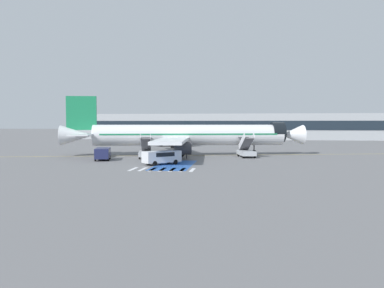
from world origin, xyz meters
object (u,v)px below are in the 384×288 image
Objects in this scene: airliner at (185,135)px; terminal_building at (225,127)px; boarding_stairs_forward at (246,151)px; boarding_stairs_aft at (146,152)px; service_van_0 at (162,156)px; ground_crew_0 at (186,152)px; fuel_tanker at (174,139)px; service_van_1 at (103,153)px; ground_crew_1 at (180,152)px.

airliner is 0.37× the size of terminal_building.
boarding_stairs_forward is 1.00× the size of boarding_stairs_aft.
service_van_0 is 2.97× the size of ground_crew_0.
fuel_tanker is 35.28m from service_van_1.
ground_crew_0 is at bearing -13.56° from boarding_stairs_aft.
service_van_0 reaches higher than ground_crew_0.
service_van_1 is at bearing -60.53° from airliner.
airliner is 14.78m from service_van_0.
service_van_1 is at bearing -101.14° from terminal_building.
fuel_tanker is 5.15× the size of ground_crew_1.
boarding_stairs_aft reaches higher than service_van_1.
ground_crew_0 is 1.25m from ground_crew_1.
boarding_stairs_forward reaches higher than service_van_0.
boarding_stairs_aft reaches higher than service_van_0.
ground_crew_0 is 0.93× the size of ground_crew_1.
boarding_stairs_forward reaches higher than service_van_1.
fuel_tanker is at bearing -4.89° from ground_crew_0.
service_van_0 is 2.77× the size of ground_crew_1.
boarding_stairs_aft is 3.03× the size of ground_crew_1.
boarding_stairs_forward is 22.70m from service_van_1.
ground_crew_1 is at bearing -93.28° from terminal_building.
boarding_stairs_forward reaches higher than fuel_tanker.
ground_crew_0 is (1.00, -5.76, -2.49)m from airliner.
boarding_stairs_aft is at bearing -6.42° from fuel_tanker.
boarding_stairs_forward is 31.85m from fuel_tanker.
service_van_0 is 10.97m from service_van_1.
terminal_building is (5.45, 82.86, 3.29)m from service_van_0.
boarding_stairs_aft is (-15.81, -3.49, 0.00)m from boarding_stairs_forward.
ground_crew_1 reaches higher than service_van_0.
airliner is 6.36m from ground_crew_0.
ground_crew_1 is (0.07, -6.59, -2.41)m from airliner.
terminal_building reaches higher than ground_crew_1.
boarding_stairs_aft is 1.20× the size of service_van_1.
service_van_1 is (-4.77, -34.95, -0.63)m from fuel_tanker.
boarding_stairs_aft is 9.95m from service_van_0.
ground_crew_0 is (-9.30, -3.62, -0.02)m from boarding_stairs_forward.
ground_crew_0 is 74.22m from terminal_building.
fuel_tanker is at bearing -178.42° from airliner.
service_van_0 is at bearing -145.02° from boarding_stairs_forward.
ground_crew_0 is 0.02× the size of terminal_building.
terminal_building is at bearing -20.75° from ground_crew_0.
ground_crew_1 is at bearing 3.49° from fuel_tanker.
fuel_tanker is (-0.75, 30.68, 0.74)m from boarding_stairs_aft.
terminal_building is at bearing 82.38° from boarding_stairs_forward.
service_van_0 is at bearing 148.45° from ground_crew_0.
service_van_1 is 79.78m from terminal_building.
terminal_building reaches higher than service_van_0.
service_van_0 is (-1.09, -14.55, -2.36)m from airliner.
fuel_tanker is 44.62m from terminal_building.
boarding_stairs_forward is 70.78m from terminal_building.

